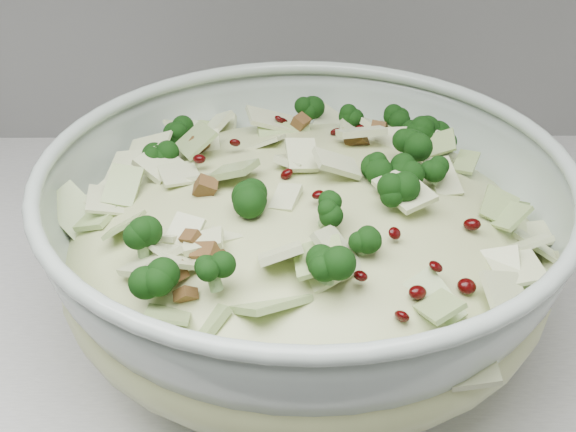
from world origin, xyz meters
name	(u,v)px	position (x,y,z in m)	size (l,w,h in m)	color
mixing_bowl	(305,251)	(0.56, 1.61, 0.99)	(0.43, 0.43, 0.17)	#A9BAAE
salad	(305,223)	(0.56, 1.61, 1.01)	(0.50, 0.50, 0.17)	#C4CA8A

